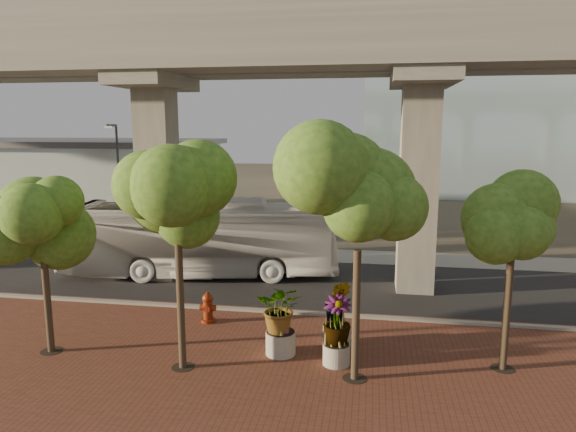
# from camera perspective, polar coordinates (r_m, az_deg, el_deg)

# --- Properties ---
(ground) EXTENTS (160.00, 160.00, 0.00)m
(ground) POSITION_cam_1_polar(r_m,az_deg,el_deg) (22.49, -1.46, -8.99)
(ground) COLOR #373328
(ground) RESTS_ON ground
(brick_plaza) EXTENTS (70.00, 13.00, 0.06)m
(brick_plaza) POSITION_cam_1_polar(r_m,az_deg,el_deg) (15.33, -7.40, -18.39)
(brick_plaza) COLOR brown
(brick_plaza) RESTS_ON ground
(asphalt_road) EXTENTS (90.00, 8.00, 0.04)m
(asphalt_road) POSITION_cam_1_polar(r_m,az_deg,el_deg) (24.36, -0.57, -7.44)
(asphalt_road) COLOR black
(asphalt_road) RESTS_ON ground
(curb_strip) EXTENTS (70.00, 0.25, 0.16)m
(curb_strip) POSITION_cam_1_polar(r_m,az_deg,el_deg) (20.62, -2.53, -10.55)
(curb_strip) COLOR gray
(curb_strip) RESTS_ON ground
(far_sidewalk) EXTENTS (90.00, 3.00, 0.06)m
(far_sidewalk) POSITION_cam_1_polar(r_m,az_deg,el_deg) (29.58, 1.28, -4.29)
(far_sidewalk) COLOR gray
(far_sidewalk) RESTS_ON ground
(transit_viaduct) EXTENTS (72.00, 5.60, 12.40)m
(transit_viaduct) POSITION_cam_1_polar(r_m,az_deg,el_deg) (23.25, -0.60, 9.91)
(transit_viaduct) COLOR gray
(transit_viaduct) RESTS_ON ground
(station_pavilion) EXTENTS (23.00, 13.00, 6.30)m
(station_pavilion) POSITION_cam_1_polar(r_m,az_deg,el_deg) (44.22, -23.62, 3.79)
(station_pavilion) COLOR silver
(station_pavilion) RESTS_ON ground
(transit_bus) EXTENTS (13.62, 5.13, 3.71)m
(transit_bus) POSITION_cam_1_polar(r_m,az_deg,el_deg) (25.53, -9.59, -2.52)
(transit_bus) COLOR silver
(transit_bus) RESTS_ON ground
(fire_hydrant) EXTENTS (0.59, 0.53, 1.17)m
(fire_hydrant) POSITION_cam_1_polar(r_m,az_deg,el_deg) (19.66, -8.89, -10.01)
(fire_hydrant) COLOR maroon
(fire_hydrant) RESTS_ON ground
(planter_front) EXTENTS (2.14, 2.14, 2.35)m
(planter_front) POSITION_cam_1_polar(r_m,az_deg,el_deg) (16.56, -0.83, -10.57)
(planter_front) COLOR gray
(planter_front) RESTS_ON ground
(planter_right) EXTENTS (2.03, 2.03, 2.17)m
(planter_right) POSITION_cam_1_polar(r_m,az_deg,el_deg) (15.99, 5.44, -11.80)
(planter_right) COLOR gray
(planter_right) RESTS_ON ground
(planter_left) EXTENTS (2.07, 2.07, 2.27)m
(planter_left) POSITION_cam_1_polar(r_m,az_deg,el_deg) (17.27, 5.49, -9.91)
(planter_left) COLOR #9F9A90
(planter_left) RESTS_ON ground
(street_tree_far_west) EXTENTS (3.59, 3.59, 5.83)m
(street_tree_far_west) POSITION_cam_1_polar(r_m,az_deg,el_deg) (17.76, -25.74, -0.97)
(street_tree_far_west) COLOR #423726
(street_tree_far_west) RESTS_ON ground
(street_tree_near_west) EXTENTS (3.84, 3.84, 6.79)m
(street_tree_near_west) POSITION_cam_1_polar(r_m,az_deg,el_deg) (15.08, -12.25, 1.30)
(street_tree_near_west) COLOR #423726
(street_tree_near_west) RESTS_ON ground
(street_tree_near_east) EXTENTS (4.38, 4.38, 7.12)m
(street_tree_near_east) POSITION_cam_1_polar(r_m,az_deg,el_deg) (14.15, 7.86, 1.21)
(street_tree_near_east) COLOR #423726
(street_tree_near_east) RESTS_ON ground
(street_tree_far_east) EXTENTS (3.29, 3.29, 6.26)m
(street_tree_far_east) POSITION_cam_1_polar(r_m,az_deg,el_deg) (16.06, 23.83, 0.15)
(street_tree_far_east) COLOR #423726
(street_tree_far_east) RESTS_ON ground
(streetlamp_west) EXTENTS (0.37, 1.07, 7.38)m
(streetlamp_west) POSITION_cam_1_polar(r_m,az_deg,el_deg) (30.63, -18.35, 3.83)
(streetlamp_west) COLOR #302F34
(streetlamp_west) RESTS_ON ground
(streetlamp_east) EXTENTS (0.41, 1.20, 8.28)m
(streetlamp_east) POSITION_cam_1_polar(r_m,az_deg,el_deg) (28.49, 15.19, 4.62)
(streetlamp_east) COLOR #323137
(streetlamp_east) RESTS_ON ground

